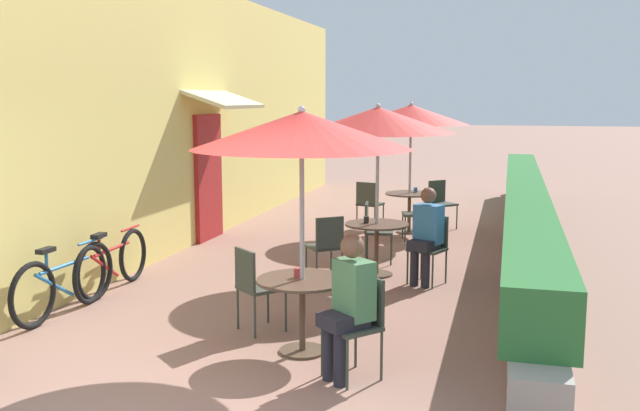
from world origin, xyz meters
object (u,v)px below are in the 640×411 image
cafe_chair_far_right (368,201)px  bicycle_leaning (65,281)px  seated_patron_near_left (349,301)px  cafe_chair_mid_back (326,243)px  cafe_chair_mid_left (430,243)px  patio_umbrella_far (411,115)px  seated_patron_mid_left (426,232)px  bicycle_second (112,263)px  cafe_chair_near_left (359,318)px  cafe_chair_far_back (420,210)px  coffee_cup_mid (366,220)px  cafe_chair_far_left (440,200)px  cafe_chair_mid_right (374,227)px  patio_umbrella_mid (378,120)px  patio_table_mid (377,236)px  patio_umbrella_near (302,130)px  coffee_cup_far (416,190)px  cafe_chair_near_right (255,283)px  patio_table_near (302,297)px  coffee_cup_near (297,273)px  patio_table_far (409,203)px

cafe_chair_far_right → bicycle_leaning: (-2.24, -5.93, -0.15)m
seated_patron_near_left → cafe_chair_mid_back: 3.25m
cafe_chair_mid_left → patio_umbrella_far: size_ratio=0.38×
seated_patron_mid_left → bicycle_second: 3.93m
cafe_chair_near_left → cafe_chair_far_back: size_ratio=1.00×
coffee_cup_mid → cafe_chair_far_left: (0.63, 3.80, -0.24)m
cafe_chair_mid_right → bicycle_leaning: 4.39m
patio_umbrella_mid → cafe_chair_mid_back: (-0.56, -0.53, -1.56)m
cafe_chair_mid_left → patio_umbrella_far: (-0.74, 3.42, 1.56)m
bicycle_second → patio_table_mid: bearing=26.5°
cafe_chair_mid_right → patio_umbrella_near: bearing=-7.0°
cafe_chair_mid_back → coffee_cup_far: bearing=42.7°
patio_umbrella_near → patio_table_mid: 3.46m
seated_patron_mid_left → seated_patron_near_left: bearing=107.6°
patio_umbrella_near → cafe_chair_far_back: 5.79m
cafe_chair_mid_back → patio_umbrella_far: size_ratio=0.38×
cafe_chair_near_right → bicycle_leaning: 2.24m
patio_table_near → cafe_chair_far_right: cafe_chair_far_right is taller
coffee_cup_near → cafe_chair_far_left: bearing=84.3°
coffee_cup_near → cafe_chair_far_back: 5.55m
cafe_chair_near_left → patio_table_mid: bearing=-41.3°
cafe_chair_near_left → patio_table_far: bearing=-45.1°
cafe_chair_mid_right → cafe_chair_far_back: 1.78m
patio_table_mid → coffee_cup_far: bearing=88.4°
seated_patron_mid_left → bicycle_leaning: (-3.70, -2.29, -0.32)m
patio_umbrella_mid → bicycle_second: (-2.99, -1.66, -1.72)m
patio_table_mid → patio_table_far: (0.00, 3.20, 0.00)m
patio_umbrella_mid → cafe_chair_mid_left: bearing=-16.7°
seated_patron_near_left → cafe_chair_mid_back: seated_patron_near_left is taller
seated_patron_mid_left → bicycle_leaning: bearing=54.1°
cafe_chair_mid_right → patio_table_far: cafe_chair_mid_right is taller
cafe_chair_near_left → patio_umbrella_mid: bearing=-41.3°
coffee_cup_near → cafe_chair_far_right: bearing=95.1°
patio_table_near → seated_patron_near_left: bearing=-43.3°
patio_table_near → seated_patron_mid_left: size_ratio=0.68×
patio_table_mid → patio_umbrella_mid: (-0.00, 0.00, 1.54)m
patio_table_mid → patio_umbrella_mid: patio_umbrella_mid is taller
patio_umbrella_mid → bicycle_second: patio_umbrella_mid is taller
patio_table_mid → cafe_chair_far_right: bearing=102.9°
bicycle_leaning → patio_umbrella_mid: bearing=43.3°
cafe_chair_far_right → cafe_chair_far_back: bearing=-24.3°
cafe_chair_near_left → patio_table_far: (-0.50, 6.73, 0.02)m
coffee_cup_near → bicycle_leaning: bearing=171.1°
coffee_cup_near → cafe_chair_mid_back: bearing=98.3°
cafe_chair_mid_right → cafe_chair_mid_back: same height
patio_table_near → cafe_chair_mid_left: 3.00m
cafe_chair_near_right → patio_umbrella_mid: patio_umbrella_mid is taller
seated_patron_near_left → cafe_chair_far_right: seated_patron_near_left is taller
cafe_chair_near_right → cafe_chair_far_left: size_ratio=1.00×
cafe_chair_mid_left → bicycle_second: bearing=43.5°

